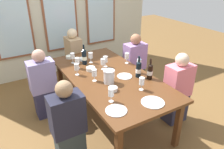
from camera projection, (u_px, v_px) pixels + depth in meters
ground_plane at (110, 117)px, 3.48m from camera, size 12.00×12.00×0.00m
back_wall_with_windows at (59, 5)px, 4.44m from camera, size 4.29×0.10×2.90m
dining_table at (109, 80)px, 3.18m from camera, size 1.09×2.15×0.74m
white_plate_0 at (116, 110)px, 2.38m from camera, size 0.24×0.24×0.01m
white_plate_1 at (125, 76)px, 3.12m from camera, size 0.21×0.21×0.01m
white_plate_2 at (153, 102)px, 2.52m from camera, size 0.27×0.27×0.01m
metal_pitcher at (109, 77)px, 2.91m from camera, size 0.16×0.16×0.19m
wine_bottle_0 at (84, 57)px, 3.46m from camera, size 0.08×0.08×0.33m
wine_bottle_1 at (150, 71)px, 3.02m from camera, size 0.08×0.08×0.30m
wine_bottle_2 at (138, 69)px, 3.06m from camera, size 0.08×0.08×0.31m
tasting_bowl_0 at (91, 69)px, 3.30m from camera, size 0.14×0.14×0.05m
tasting_bowl_1 at (70, 57)px, 3.74m from camera, size 0.12×0.12×0.04m
tasting_bowl_2 at (83, 59)px, 3.65m from camera, size 0.14×0.14×0.04m
tasting_bowl_3 at (113, 89)px, 2.76m from camera, size 0.12×0.12×0.05m
water_bottle at (139, 66)px, 3.18m from camera, size 0.06×0.06×0.24m
wine_glass_0 at (111, 93)px, 2.49m from camera, size 0.07×0.07×0.17m
wine_glass_1 at (142, 82)px, 2.74m from camera, size 0.07×0.07×0.17m
wine_glass_2 at (77, 61)px, 3.33m from camera, size 0.07×0.07×0.17m
wine_glass_3 at (73, 56)px, 3.51m from camera, size 0.07×0.07×0.17m
wine_glass_4 at (127, 56)px, 3.50m from camera, size 0.07×0.07×0.17m
wine_glass_5 at (77, 67)px, 3.12m from camera, size 0.07×0.07×0.17m
wine_glass_6 at (91, 56)px, 3.53m from camera, size 0.07×0.07×0.17m
wine_glass_7 at (103, 62)px, 3.29m from camera, size 0.07×0.07×0.17m
wine_glass_8 at (105, 60)px, 3.38m from camera, size 0.07×0.07×0.17m
wine_glass_9 at (94, 73)px, 2.96m from camera, size 0.07×0.07×0.17m
seated_person_0 at (43, 86)px, 3.32m from camera, size 0.38×0.24×1.11m
seated_person_1 at (134, 65)px, 4.03m from camera, size 0.38×0.24×1.11m
seated_person_2 at (68, 126)px, 2.48m from camera, size 0.38×0.24×1.11m
seated_person_3 at (177, 90)px, 3.19m from camera, size 0.38×0.24×1.11m
seated_person_4 at (74, 57)px, 4.35m from camera, size 0.24×0.38×1.11m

